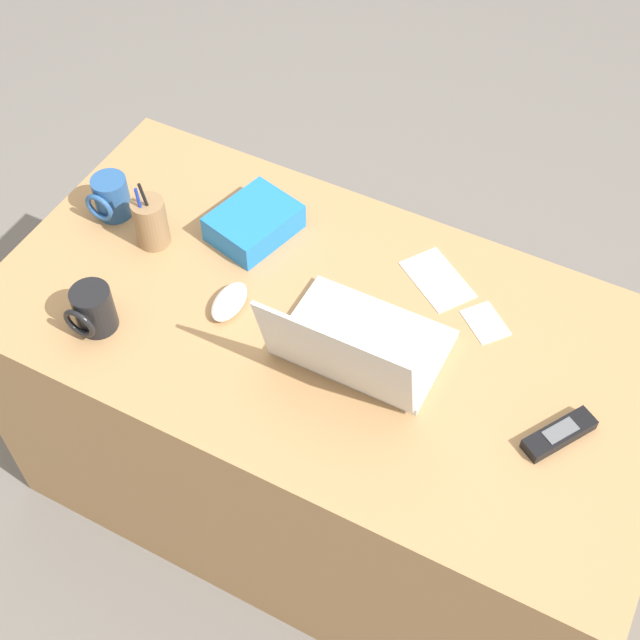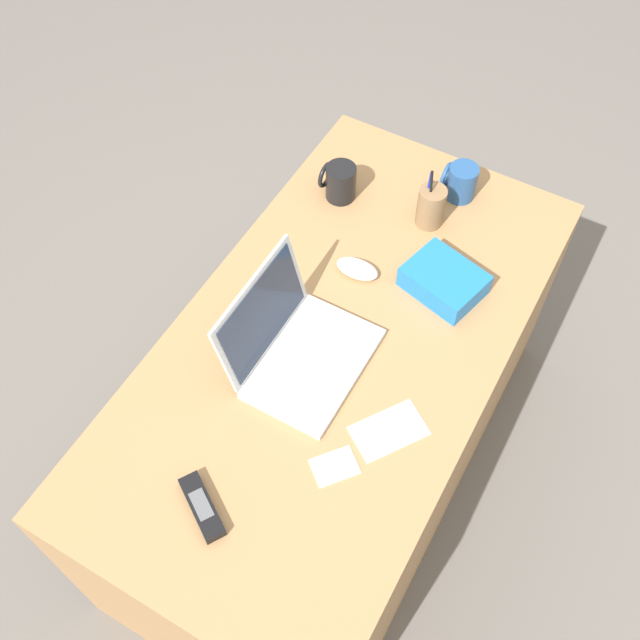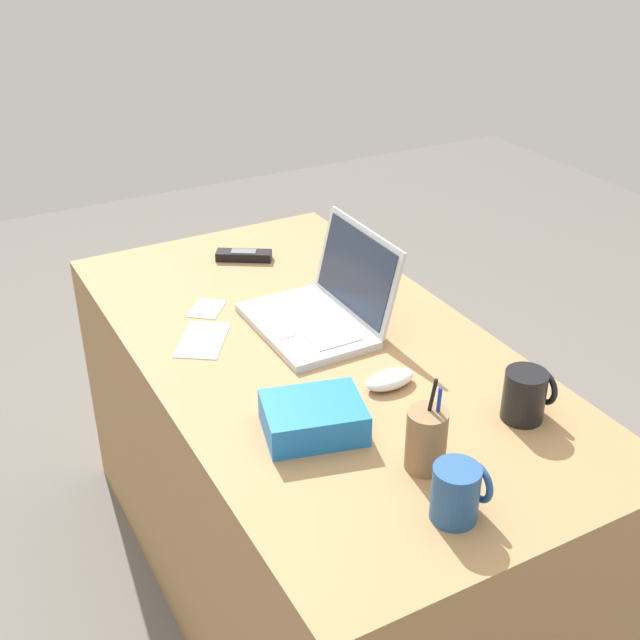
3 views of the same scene
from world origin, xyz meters
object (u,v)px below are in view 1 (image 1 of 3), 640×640
at_px(cordless_phone, 559,434).
at_px(snack_bag, 254,223).
at_px(pen_holder, 151,222).
at_px(coffee_mug_white, 93,310).
at_px(coffee_mug_tall, 111,198).
at_px(computer_mouse, 229,302).
at_px(laptop, 355,347).

height_order(cordless_phone, snack_bag, snack_bag).
bearing_deg(pen_holder, coffee_mug_white, 97.25).
height_order(coffee_mug_tall, pen_holder, pen_holder).
distance_m(coffee_mug_tall, cordless_phone, 1.09).
bearing_deg(coffee_mug_white, pen_holder, -82.75).
xyz_separation_m(computer_mouse, coffee_mug_tall, (0.37, -0.11, 0.03)).
height_order(pen_holder, snack_bag, pen_holder).
height_order(coffee_mug_white, cordless_phone, coffee_mug_white).
bearing_deg(computer_mouse, laptop, 176.58).
distance_m(computer_mouse, coffee_mug_white, 0.27).
bearing_deg(computer_mouse, coffee_mug_white, 35.46).
xyz_separation_m(laptop, cordless_phone, (-0.41, -0.02, -0.03)).
height_order(laptop, cordless_phone, laptop).
distance_m(coffee_mug_white, pen_holder, 0.26).
relative_size(computer_mouse, coffee_mug_tall, 1.11).
bearing_deg(snack_bag, coffee_mug_tall, 17.02).
distance_m(computer_mouse, cordless_phone, 0.71).
bearing_deg(snack_bag, computer_mouse, 106.38).
relative_size(computer_mouse, pen_holder, 0.62).
relative_size(laptop, snack_bag, 1.74).
bearing_deg(laptop, pen_holder, -9.23).
height_order(coffee_mug_white, snack_bag, coffee_mug_white).
xyz_separation_m(laptop, pen_holder, (0.54, -0.09, 0.01)).
xyz_separation_m(computer_mouse, snack_bag, (0.06, -0.21, 0.02)).
height_order(computer_mouse, cordless_phone, computer_mouse).
height_order(computer_mouse, coffee_mug_white, coffee_mug_white).
height_order(laptop, pen_holder, laptop).
distance_m(computer_mouse, coffee_mug_tall, 0.39).
bearing_deg(coffee_mug_white, snack_bag, -111.94).
bearing_deg(cordless_phone, coffee_mug_white, 11.14).
height_order(computer_mouse, coffee_mug_tall, coffee_mug_tall).
bearing_deg(coffee_mug_white, laptop, -161.84).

